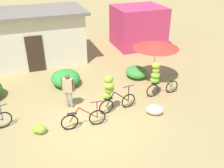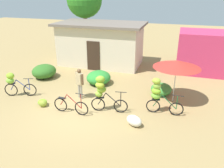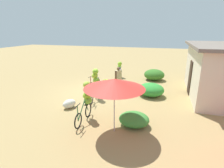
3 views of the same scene
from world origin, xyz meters
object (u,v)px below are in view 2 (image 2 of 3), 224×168
at_px(bicycle_center_loaded, 102,91).
at_px(banana_pile_on_ground, 43,103).
at_px(building_low, 101,44).
at_px(bicycle_by_shop, 158,94).
at_px(shop_pink, 203,52).
at_px(person_vendor, 80,81).
at_px(produce_sack, 134,121).
at_px(bicycle_leftmost, 14,82).
at_px(market_umbrella, 177,64).
at_px(tree_behind_building, 84,0).
at_px(bicycle_near_pile, 71,106).

bearing_deg(bicycle_center_loaded, banana_pile_on_ground, -172.64).
bearing_deg(bicycle_center_loaded, building_low, 110.09).
bearing_deg(building_low, banana_pile_on_ground, -93.75).
bearing_deg(bicycle_by_shop, shop_pink, 71.94).
bearing_deg(person_vendor, shop_pink, 45.81).
distance_m(bicycle_center_loaded, produce_sack, 1.96).
bearing_deg(banana_pile_on_ground, bicycle_leftmost, 164.31).
bearing_deg(produce_sack, bicycle_center_loaded, 154.74).
bearing_deg(bicycle_leftmost, banana_pile_on_ground, -15.69).
xyz_separation_m(market_umbrella, banana_pile_on_ground, (-5.93, -2.36, -1.77)).
height_order(bicycle_by_shop, banana_pile_on_ground, bicycle_by_shop).
distance_m(tree_behind_building, bicycle_by_shop, 11.95).
relative_size(shop_pink, market_umbrella, 1.44).
xyz_separation_m(shop_pink, tree_behind_building, (-9.36, 2.31, 2.98)).
bearing_deg(bicycle_by_shop, tree_behind_building, 128.86).
height_order(shop_pink, bicycle_by_shop, shop_pink).
relative_size(bicycle_near_pile, produce_sack, 2.44).
xyz_separation_m(shop_pink, bicycle_leftmost, (-9.40, -7.01, -0.56)).
relative_size(tree_behind_building, bicycle_center_loaded, 3.38).
distance_m(banana_pile_on_ground, person_vendor, 2.06).
distance_m(market_umbrella, produce_sack, 3.53).
height_order(market_umbrella, bicycle_near_pile, market_umbrella).
bearing_deg(bicycle_center_loaded, person_vendor, 148.81).
distance_m(bicycle_leftmost, produce_sack, 6.55).
bearing_deg(produce_sack, tree_behind_building, 122.05).
bearing_deg(market_umbrella, tree_behind_building, 136.18).
bearing_deg(bicycle_near_pile, building_low, 99.00).
bearing_deg(person_vendor, market_umbrella, 13.09).
xyz_separation_m(market_umbrella, bicycle_center_loaded, (-3.02, -1.98, -0.91)).
distance_m(bicycle_center_loaded, bicycle_by_shop, 2.46).
bearing_deg(tree_behind_building, bicycle_leftmost, -90.26).
xyz_separation_m(bicycle_center_loaded, bicycle_by_shop, (2.39, 0.56, -0.07)).
relative_size(tree_behind_building, bicycle_leftmost, 3.61).
bearing_deg(market_umbrella, person_vendor, -166.91).
distance_m(bicycle_leftmost, banana_pile_on_ground, 2.10).
distance_m(bicycle_leftmost, person_vendor, 3.41).
distance_m(bicycle_by_shop, produce_sack, 1.70).
relative_size(building_low, shop_pink, 1.94).
bearing_deg(person_vendor, produce_sack, -28.23).
bearing_deg(produce_sack, banana_pile_on_ground, 175.13).
relative_size(bicycle_near_pile, bicycle_by_shop, 1.02).
relative_size(bicycle_leftmost, banana_pile_on_ground, 2.80).
height_order(produce_sack, person_vendor, person_vendor).
distance_m(tree_behind_building, market_umbrella, 11.10).
height_order(shop_pink, banana_pile_on_ground, shop_pink).
distance_m(bicycle_leftmost, bicycle_center_loaded, 4.86).
distance_m(building_low, produce_sack, 8.59).
relative_size(building_low, market_umbrella, 2.78).
xyz_separation_m(tree_behind_building, bicycle_leftmost, (-0.04, -9.33, -3.54)).
height_order(bicycle_near_pile, person_vendor, person_vendor).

